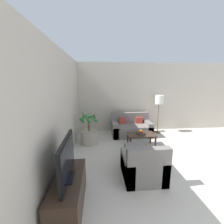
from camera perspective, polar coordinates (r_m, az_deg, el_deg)
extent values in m
cube|color=#BCB2A3|center=(6.38, 17.26, 5.34)|extent=(8.00, 0.06, 2.70)
cube|color=#BCB2A3|center=(3.03, -20.50, -1.81)|extent=(0.06, 7.58, 2.70)
cube|color=#332319|center=(2.81, -16.12, -27.48)|extent=(0.44, 1.16, 0.53)
cube|color=black|center=(2.65, -16.50, -22.82)|extent=(0.18, 0.33, 0.02)
cube|color=black|center=(2.48, -16.96, -16.67)|extent=(0.05, 0.94, 0.62)
cube|color=black|center=(2.47, -16.30, -16.70)|extent=(0.01, 0.90, 0.58)
cylinder|color=#ADA393|center=(5.01, -8.69, -9.43)|extent=(0.55, 0.55, 0.43)
cylinder|color=brown|center=(4.88, -8.84, -5.20)|extent=(0.06, 0.06, 0.35)
cone|color=#2D7533|center=(4.79, -6.73, -1.68)|extent=(0.10, 0.43, 0.34)
cone|color=#2D7533|center=(4.97, -7.63, -1.58)|extent=(0.44, 0.31, 0.29)
cone|color=#2D7533|center=(4.98, -9.96, -1.47)|extent=(0.43, 0.31, 0.31)
cone|color=#2D7533|center=(4.81, -10.98, -1.51)|extent=(0.10, 0.41, 0.38)
cone|color=#2D7533|center=(4.66, -10.08, -1.83)|extent=(0.39, 0.29, 0.39)
cone|color=#2D7533|center=(4.63, -7.90, -2.27)|extent=(0.43, 0.30, 0.33)
cube|color=slate|center=(5.67, 7.42, -6.88)|extent=(1.44, 0.79, 0.41)
cube|color=slate|center=(5.85, 6.86, -2.12)|extent=(1.44, 0.16, 0.40)
cube|color=slate|center=(5.55, 1.12, -6.54)|extent=(0.20, 0.79, 0.53)
cube|color=slate|center=(5.81, 13.45, -6.01)|extent=(0.20, 0.79, 0.53)
cube|color=#B23D33|center=(5.70, 3.89, -3.30)|extent=(0.24, 0.12, 0.24)
cube|color=#B23D33|center=(5.83, 10.21, -3.10)|extent=(0.24, 0.12, 0.24)
cylinder|color=brown|center=(6.24, 16.79, -7.39)|extent=(0.24, 0.24, 0.03)
cylinder|color=brown|center=(6.08, 17.12, -2.28)|extent=(0.03, 0.03, 1.12)
cylinder|color=silver|center=(5.95, 17.55, 4.54)|extent=(0.30, 0.30, 0.33)
cylinder|color=#38281E|center=(4.56, 7.07, -11.91)|extent=(0.05, 0.05, 0.38)
cylinder|color=#38281E|center=(4.78, 16.21, -11.20)|extent=(0.05, 0.05, 0.38)
cylinder|color=#38281E|center=(4.95, 6.02, -9.94)|extent=(0.05, 0.05, 0.38)
cylinder|color=#38281E|center=(5.14, 14.49, -9.39)|extent=(0.05, 0.05, 0.38)
cube|color=#38281E|center=(4.77, 11.11, -8.34)|extent=(0.85, 0.52, 0.03)
cylinder|color=#42382D|center=(4.75, 10.82, -7.87)|extent=(0.26, 0.26, 0.06)
sphere|color=red|center=(4.70, 11.56, -7.32)|extent=(0.07, 0.07, 0.07)
sphere|color=olive|center=(4.77, 11.01, -6.91)|extent=(0.08, 0.08, 0.08)
sphere|color=orange|center=(4.69, 10.37, -7.24)|extent=(0.08, 0.08, 0.08)
cube|color=slate|center=(3.47, 11.54, -20.20)|extent=(0.83, 0.84, 0.40)
cube|color=slate|center=(2.98, 13.81, -16.90)|extent=(0.83, 0.16, 0.42)
cube|color=slate|center=(3.37, 5.79, -20.04)|extent=(0.16, 0.84, 0.50)
cube|color=slate|center=(3.54, 17.03, -18.80)|extent=(0.16, 0.84, 0.50)
cube|color=slate|center=(4.09, 9.15, -14.92)|extent=(0.56, 0.45, 0.38)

